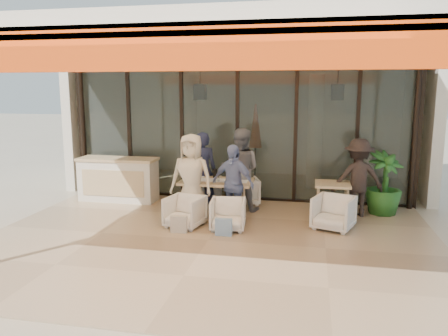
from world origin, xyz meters
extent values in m
plane|color=#C6B293|center=(0.00, 0.00, 0.00)|extent=(70.00, 70.00, 0.00)
cube|color=tan|center=(0.00, 0.00, 0.01)|extent=(8.00, 6.00, 0.01)
cube|color=silver|center=(0.00, 0.00, 3.30)|extent=(8.00, 6.00, 0.20)
cube|color=#FF4B0D|center=(0.00, -2.94, 3.02)|extent=(8.00, 0.12, 0.45)
cube|color=orange|center=(0.00, -2.25, 3.14)|extent=(8.00, 1.50, 0.06)
cylinder|color=black|center=(-3.88, 2.88, 1.60)|extent=(0.12, 0.12, 3.20)
cylinder|color=black|center=(3.88, 2.88, 1.60)|extent=(0.12, 0.12, 3.20)
cube|color=#9EADA3|center=(0.00, 3.00, 1.60)|extent=(8.00, 0.03, 3.20)
cube|color=black|center=(0.00, 3.00, 0.04)|extent=(8.00, 0.10, 0.08)
cube|color=black|center=(0.00, 3.00, 3.16)|extent=(8.00, 0.10, 0.08)
cube|color=black|center=(-4.00, 3.00, 1.60)|extent=(0.08, 0.10, 3.20)
cube|color=black|center=(-2.70, 3.00, 1.60)|extent=(0.08, 0.10, 3.20)
cube|color=black|center=(-1.35, 3.00, 1.60)|extent=(0.08, 0.10, 3.20)
cube|color=black|center=(0.00, 3.00, 1.60)|extent=(0.08, 0.10, 3.20)
cube|color=black|center=(1.35, 3.00, 1.60)|extent=(0.08, 0.10, 3.20)
cube|color=black|center=(2.70, 3.00, 1.60)|extent=(0.08, 0.10, 3.20)
cube|color=black|center=(4.00, 3.00, 1.60)|extent=(0.08, 0.10, 3.20)
cube|color=silver|center=(0.00, 6.50, 1.70)|extent=(9.00, 0.25, 3.40)
cube|color=silver|center=(-4.40, 4.75, 1.70)|extent=(0.25, 3.50, 3.40)
cube|color=silver|center=(4.40, 4.75, 1.70)|extent=(0.25, 3.50, 3.40)
cube|color=silver|center=(0.00, 4.75, 3.40)|extent=(9.00, 3.50, 0.25)
cube|color=#E1C989|center=(0.00, 4.75, 0.01)|extent=(8.00, 3.50, 0.02)
cylinder|color=silver|center=(-1.60, 4.60, 1.50)|extent=(0.40, 0.40, 3.00)
cylinder|color=silver|center=(1.80, 4.60, 1.50)|extent=(0.40, 0.40, 3.00)
cylinder|color=black|center=(-1.20, 4.20, 3.00)|extent=(0.03, 0.03, 0.70)
cube|color=black|center=(-1.20, 4.20, 2.55)|extent=(0.30, 0.30, 0.40)
sphere|color=#FFBF72|center=(-1.20, 4.20, 2.55)|extent=(0.18, 0.18, 0.18)
cylinder|color=black|center=(2.30, 4.20, 3.00)|extent=(0.03, 0.03, 0.70)
cube|color=black|center=(2.30, 4.20, 2.55)|extent=(0.30, 0.30, 0.40)
sphere|color=#FFBF72|center=(2.30, 4.20, 2.55)|extent=(0.18, 0.18, 0.18)
cylinder|color=black|center=(0.30, 4.00, 0.05)|extent=(0.40, 0.40, 0.05)
cylinder|color=black|center=(0.30, 4.00, 1.05)|extent=(0.04, 0.04, 2.10)
cone|color=red|center=(0.30, 4.00, 1.70)|extent=(0.32, 0.32, 1.10)
cube|color=silver|center=(-2.72, 2.30, 0.50)|extent=(1.80, 0.60, 1.00)
cube|color=#E1C989|center=(-2.72, 2.30, 1.01)|extent=(1.85, 0.65, 0.06)
cube|color=#E1C989|center=(-2.72, 1.99, 0.50)|extent=(1.50, 0.02, 0.60)
cube|color=#E1C989|center=(-0.21, 1.64, 0.72)|extent=(1.50, 0.90, 0.05)
cube|color=white|center=(-0.21, 1.64, 0.74)|extent=(1.30, 0.35, 0.01)
cylinder|color=#E1C989|center=(-0.83, 1.32, 0.35)|extent=(0.06, 0.06, 0.70)
cylinder|color=#E1C989|center=(0.41, 1.32, 0.35)|extent=(0.06, 0.06, 0.70)
cylinder|color=#E1C989|center=(-0.83, 1.96, 0.35)|extent=(0.06, 0.06, 0.70)
cylinder|color=#E1C989|center=(0.41, 1.96, 0.35)|extent=(0.06, 0.06, 0.70)
cylinder|color=white|center=(-0.66, 1.49, 0.81)|extent=(0.06, 0.06, 0.11)
cylinder|color=white|center=(-0.46, 1.84, 0.81)|extent=(0.06, 0.06, 0.11)
cylinder|color=white|center=(-0.16, 1.54, 0.81)|extent=(0.06, 0.06, 0.11)
cylinder|color=white|center=(0.09, 1.82, 0.81)|extent=(0.06, 0.06, 0.11)
cylinder|color=white|center=(0.29, 1.44, 0.81)|extent=(0.06, 0.06, 0.11)
cylinder|color=#913B15|center=(-0.76, 1.79, 0.83)|extent=(0.07, 0.07, 0.16)
cylinder|color=black|center=(-0.31, 1.92, 0.83)|extent=(0.09, 0.09, 0.17)
cylinder|color=black|center=(-0.31, 1.92, 0.93)|extent=(0.10, 0.10, 0.01)
cylinder|color=white|center=(-0.66, 1.34, 0.76)|extent=(0.22, 0.22, 0.01)
cylinder|color=white|center=(0.24, 1.34, 0.76)|extent=(0.22, 0.22, 0.01)
cylinder|color=white|center=(-0.66, 1.96, 0.76)|extent=(0.22, 0.22, 0.01)
cylinder|color=white|center=(0.24, 1.96, 0.76)|extent=(0.22, 0.22, 0.01)
imported|color=white|center=(-0.63, 2.59, 0.33)|extent=(0.75, 0.72, 0.66)
imported|color=white|center=(0.21, 2.59, 0.35)|extent=(0.84, 0.81, 0.69)
imported|color=white|center=(-0.63, 0.69, 0.34)|extent=(0.77, 0.74, 0.67)
imported|color=white|center=(0.21, 0.69, 0.33)|extent=(0.70, 0.66, 0.66)
imported|color=#1A1F3B|center=(-0.63, 2.09, 0.86)|extent=(0.70, 0.54, 1.71)
imported|color=slate|center=(0.21, 2.09, 0.90)|extent=(0.91, 0.73, 1.80)
imported|color=beige|center=(-0.63, 1.19, 0.88)|extent=(0.90, 0.62, 1.76)
imported|color=#6A76B1|center=(0.21, 1.19, 0.78)|extent=(0.99, 0.68, 1.57)
cube|color=silver|center=(-0.63, 0.29, 0.17)|extent=(0.30, 0.10, 0.34)
cube|color=#99BFD8|center=(0.21, 0.29, 0.17)|extent=(0.30, 0.10, 0.34)
cube|color=#E1C989|center=(2.16, 1.85, 0.72)|extent=(0.70, 0.70, 0.05)
cylinder|color=#E1C989|center=(1.88, 1.57, 0.35)|extent=(0.05, 0.05, 0.70)
cylinder|color=#E1C989|center=(2.44, 1.57, 0.35)|extent=(0.05, 0.05, 0.70)
cylinder|color=#E1C989|center=(1.88, 2.13, 0.35)|extent=(0.05, 0.05, 0.70)
cylinder|color=#E1C989|center=(2.44, 2.13, 0.35)|extent=(0.05, 0.05, 0.70)
imported|color=white|center=(2.16, 1.10, 0.36)|extent=(0.88, 0.85, 0.72)
imported|color=black|center=(2.67, 2.09, 0.82)|extent=(1.14, 0.78, 1.64)
imported|color=#1E5919|center=(3.22, 2.34, 0.67)|extent=(1.04, 1.04, 1.35)
camera|label=1|loc=(1.70, -7.08, 2.62)|focal=35.00mm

